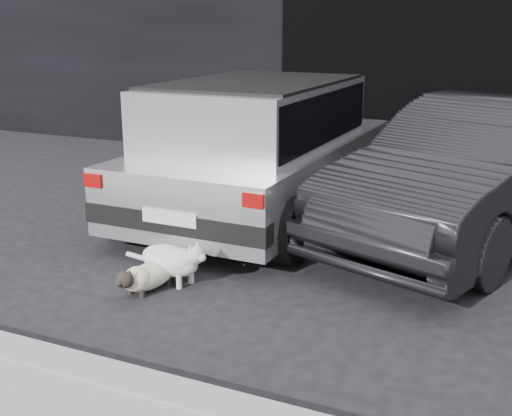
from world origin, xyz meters
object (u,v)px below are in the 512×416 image
at_px(silver_hatchback, 262,142).
at_px(cat_siamese, 145,277).
at_px(cat_white, 173,260).
at_px(second_car, 480,171).

xyz_separation_m(silver_hatchback, cat_siamese, (0.05, -2.33, -0.67)).
bearing_deg(cat_white, second_car, 148.56).
xyz_separation_m(second_car, cat_white, (-2.08, -2.18, -0.48)).
bearing_deg(second_car, cat_siamese, -113.93).
relative_size(second_car, cat_white, 4.89).
height_order(silver_hatchback, cat_siamese, silver_hatchback).
height_order(second_car, cat_siamese, second_car).
relative_size(silver_hatchback, cat_siamese, 5.21).
distance_m(silver_hatchback, cat_siamese, 2.43).
xyz_separation_m(second_car, cat_siamese, (-2.18, -2.43, -0.55)).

